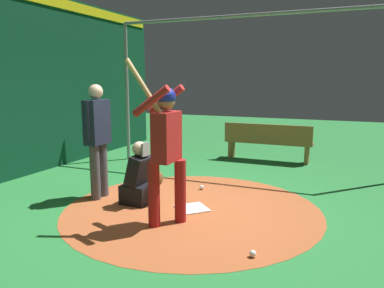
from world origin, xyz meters
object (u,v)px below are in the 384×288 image
object	(u,v)px
batter	(166,143)
catcher	(140,179)
home_plate	(192,208)
umpire	(97,135)
baseball_1	(253,254)
bench	(268,141)
baseball_0	(202,187)

from	to	relation	value
batter	catcher	size ratio (longest dim) A/B	2.22
home_plate	catcher	size ratio (longest dim) A/B	0.44
home_plate	umpire	distance (m)	1.83
batter	catcher	bearing A→B (deg)	142.18
batter	home_plate	bearing A→B (deg)	82.15
baseball_1	bench	bearing A→B (deg)	99.97
baseball_1	umpire	bearing A→B (deg)	158.91
umpire	bench	world-z (taller)	umpire
catcher	baseball_1	distance (m)	2.27
home_plate	bench	size ratio (longest dim) A/B	0.21
bench	baseball_0	world-z (taller)	bench
batter	baseball_1	bearing A→B (deg)	-21.06
batter	bench	world-z (taller)	batter
catcher	batter	bearing A→B (deg)	-37.82
bench	umpire	bearing A→B (deg)	-116.94
catcher	baseball_0	distance (m)	1.21
home_plate	baseball_0	distance (m)	0.96
umpire	bench	bearing A→B (deg)	63.06
catcher	baseball_1	bearing A→B (deg)	-27.93
batter	bench	distance (m)	4.32
catcher	bench	distance (m)	3.86
bench	baseball_0	xyz separation A→B (m)	(-0.55, -2.68, -0.41)
umpire	home_plate	bearing A→B (deg)	2.63
home_plate	baseball_1	world-z (taller)	baseball_1
umpire	baseball_0	bearing A→B (deg)	37.26
home_plate	baseball_1	bearing A→B (deg)	-43.82
catcher	bench	xyz separation A→B (m)	(1.15, 3.68, 0.08)
baseball_0	batter	bearing A→B (deg)	-85.21
home_plate	batter	world-z (taller)	batter
bench	baseball_0	distance (m)	2.77
baseball_0	baseball_1	bearing A→B (deg)	-56.07
batter	umpire	size ratio (longest dim) A/B	1.19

